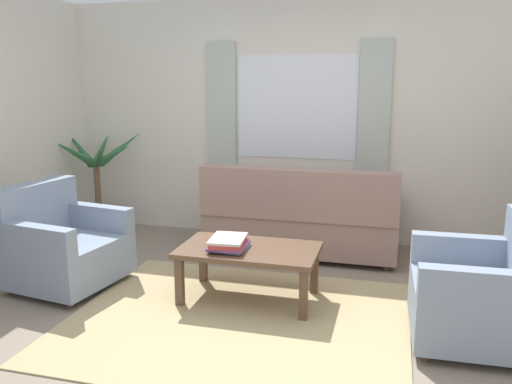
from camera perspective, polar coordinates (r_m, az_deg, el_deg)
ground_plane at (r=4.00m, az=-2.02°, el=-13.79°), size 6.24×6.24×0.00m
wall_back at (r=5.81m, az=4.47°, el=7.70°), size 5.32×0.12×2.60m
window_with_curtains at (r=5.72m, az=4.34°, el=9.13°), size 1.98×0.07×1.40m
area_rug at (r=4.00m, az=-2.02°, el=-13.72°), size 2.47×2.04×0.01m
couch at (r=5.31m, az=4.92°, el=-2.97°), size 1.90×0.82×0.92m
armchair_left at (r=4.81m, az=-20.38°, el=-5.48°), size 0.94×0.95×0.88m
armchair_right at (r=3.88m, az=23.59°, el=-10.01°), size 0.85×0.86×0.88m
coffee_table at (r=4.21m, az=-0.78°, el=-6.80°), size 1.10×0.64×0.44m
book_stack_on_table at (r=4.14m, az=-3.03°, el=-5.58°), size 0.30×0.37×0.09m
potted_plant at (r=6.30m, az=-16.77°, el=0.03°), size 1.00×0.98×1.20m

